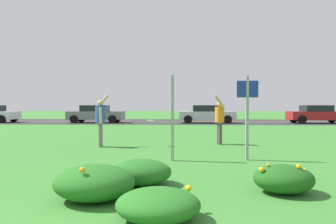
% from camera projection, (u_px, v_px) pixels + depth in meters
% --- Properties ---
extents(ground_plane, '(120.00, 120.00, 0.00)m').
position_uv_depth(ground_plane, '(157.00, 136.00, 14.53)').
color(ground_plane, '#387A2D').
extents(highway_strip, '(120.00, 9.32, 0.01)m').
position_uv_depth(highway_strip, '(168.00, 122.00, 27.26)').
color(highway_strip, '#2D2D30').
rests_on(highway_strip, ground).
extents(highway_center_stripe, '(120.00, 0.16, 0.00)m').
position_uv_depth(highway_center_stripe, '(168.00, 121.00, 27.26)').
color(highway_center_stripe, yellow).
rests_on(highway_center_stripe, ground).
extents(daylily_clump_near_camera, '(1.24, 1.08, 0.58)m').
position_uv_depth(daylily_clump_near_camera, '(94.00, 182.00, 4.71)').
color(daylily_clump_near_camera, '#23661E').
rests_on(daylily_clump_near_camera, ground).
extents(daylily_clump_mid_right, '(1.08, 0.95, 0.40)m').
position_uv_depth(daylily_clump_mid_right, '(158.00, 205.00, 3.87)').
color(daylily_clump_mid_right, '#23661E').
rests_on(daylily_clump_mid_right, ground).
extents(daylily_clump_front_center, '(1.12, 0.91, 0.47)m').
position_uv_depth(daylily_clump_front_center, '(141.00, 172.00, 5.61)').
color(daylily_clump_front_center, '#23661E').
rests_on(daylily_clump_front_center, ground).
extents(daylily_clump_mid_left, '(0.98, 0.83, 0.51)m').
position_uv_depth(daylily_clump_mid_left, '(284.00, 179.00, 5.09)').
color(daylily_clump_mid_left, '#1E5619').
rests_on(daylily_clump_mid_left, ground).
extents(sign_post_near_path, '(0.07, 0.10, 2.24)m').
position_uv_depth(sign_post_near_path, '(173.00, 118.00, 8.04)').
color(sign_post_near_path, '#93969B').
rests_on(sign_post_near_path, ground).
extents(sign_post_by_roadside, '(0.56, 0.10, 2.23)m').
position_uv_depth(sign_post_by_roadside, '(247.00, 109.00, 8.12)').
color(sign_post_by_roadside, '#93969B').
rests_on(sign_post_by_roadside, ground).
extents(person_thrower_blue_shirt, '(0.44, 0.54, 1.84)m').
position_uv_depth(person_thrower_blue_shirt, '(100.00, 119.00, 10.71)').
color(person_thrower_blue_shirt, '#2D4C9E').
rests_on(person_thrower_blue_shirt, ground).
extents(person_catcher_orange_shirt, '(0.40, 0.53, 1.82)m').
position_uv_depth(person_catcher_orange_shirt, '(219.00, 118.00, 11.39)').
color(person_catcher_orange_shirt, orange).
rests_on(person_catcher_orange_shirt, ground).
extents(frisbee_white, '(0.28, 0.27, 0.08)m').
position_uv_depth(frisbee_white, '(151.00, 121.00, 10.94)').
color(frisbee_white, white).
extents(car_gray_center_left, '(4.50, 2.00, 1.45)m').
position_uv_depth(car_gray_center_left, '(96.00, 114.00, 25.40)').
color(car_gray_center_left, slate).
rests_on(car_gray_center_left, ground).
extents(car_silver_center_right, '(4.50, 2.00, 1.45)m').
position_uv_depth(car_silver_center_right, '(207.00, 114.00, 25.02)').
color(car_silver_center_right, '#B7BABF').
rests_on(car_silver_center_right, ground).
extents(car_red_rightmost, '(4.50, 2.00, 1.45)m').
position_uv_depth(car_red_rightmost, '(317.00, 114.00, 24.65)').
color(car_red_rightmost, maroon).
rests_on(car_red_rightmost, ground).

